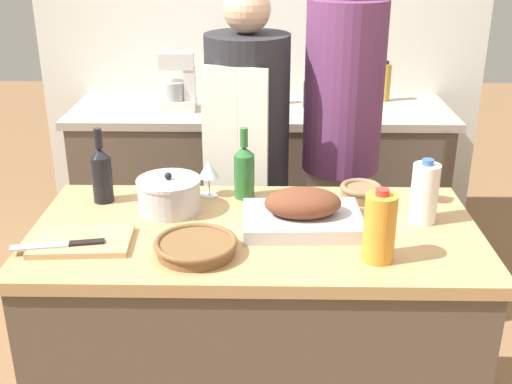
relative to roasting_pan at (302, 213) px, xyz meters
The scene contains 21 objects.
kitchen_island 0.53m from the roasting_pan, behind, with size 1.42×0.70×0.92m.
back_counter 1.47m from the roasting_pan, 96.14° to the left, with size 1.94×0.60×0.94m.
back_wall 1.76m from the roasting_pan, 94.90° to the left, with size 2.44×0.10×2.55m.
roasting_pan is the anchor object (origin of this frame).
wicker_basket 0.37m from the roasting_pan, 149.51° to the right, with size 0.24×0.24×0.05m.
cutting_board 0.68m from the roasting_pan, 168.89° to the right, with size 0.30×0.21×0.02m.
stock_pot 0.45m from the roasting_pan, 164.77° to the left, with size 0.21×0.21×0.14m.
mixing_bowl 0.31m from the roasting_pan, 46.23° to the left, with size 0.15×0.15×0.06m.
juice_jug 0.30m from the roasting_pan, 45.64° to the right, with size 0.09×0.09×0.22m.
milk_jug 0.40m from the roasting_pan, ahead, with size 0.09×0.09×0.21m.
wine_bottle_green 0.71m from the roasting_pan, 164.03° to the left, with size 0.07×0.07×0.26m.
wine_bottle_dark 0.31m from the roasting_pan, 128.91° to the left, with size 0.07×0.07×0.25m.
wine_glass_left 0.41m from the roasting_pan, 141.72° to the left, with size 0.07×0.07×0.13m.
wine_glass_right 0.49m from the roasting_pan, 25.52° to the left, with size 0.07×0.07×0.13m.
knife_chef 0.74m from the roasting_pan, 166.17° to the right, with size 0.27×0.08×0.01m.
stand_mixer 1.45m from the roasting_pan, 113.00° to the left, with size 0.18×0.14×0.29m.
condiment_bottle_tall 1.61m from the roasting_pan, 71.46° to the left, with size 0.05×0.05×0.21m.
condiment_bottle_short 1.39m from the roasting_pan, 85.82° to the left, with size 0.06×0.06×0.15m.
condiment_bottle_extra 1.45m from the roasting_pan, 92.46° to the left, with size 0.05×0.05×0.15m.
person_cook_aproned 0.74m from the roasting_pan, 105.45° to the left, with size 0.35×0.38×1.60m.
person_cook_guest 0.78m from the roasting_pan, 75.12° to the left, with size 0.33×0.33×1.74m.
Camera 1 is at (0.04, -1.82, 1.81)m, focal length 45.00 mm.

